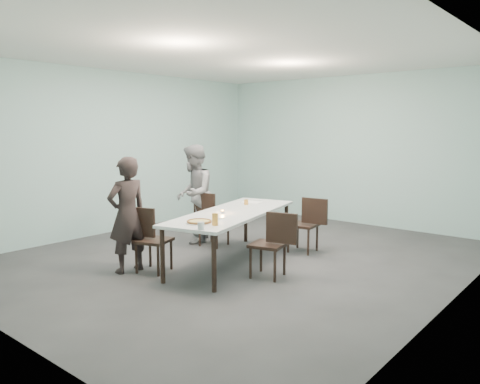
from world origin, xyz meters
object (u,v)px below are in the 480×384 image
Objects in this scene: chair_near_left at (148,235)px; diner_far at (194,194)px; amber_tumbler at (246,202)px; chair_far_right at (308,221)px; water_tumbler at (201,226)px; side_plate at (219,218)px; tealight at (222,212)px; pizza at (199,222)px; chair_far_left at (210,215)px; diner_near at (127,215)px; chair_near_right at (274,240)px; table at (233,215)px; beer_glass at (215,219)px.

diner_far is at bearing 96.32° from chair_near_left.
chair_far_right is at bearing 35.52° from amber_tumbler.
water_tumbler is at bearing 81.36° from chair_far_right.
chair_far_right is 4.83× the size of side_plate.
pizza is at bearing -71.28° from tealight.
chair_near_left is 1.62m from chair_far_left.
diner_near is 1.85m from diner_far.
chair_near_right is at bearing 0.22° from tealight.
amber_tumbler reaches higher than tealight.
chair_near_left is at bearing -86.20° from chair_far_left.
table is at bearing -26.52° from chair_near_right.
water_tumbler is 1.08m from tealight.
chair_far_right is 9.67× the size of water_tumbler.
chair_far_left is at bearing -174.23° from amber_tumbler.
beer_glass is (1.08, 0.17, 0.32)m from chair_near_left.
pizza is 0.41m from side_plate.
diner_near is 10.46× the size of beer_glass.
diner_near is at bearing -150.34° from chair_near_left.
side_plate is at bearing 19.85° from diner_far.
water_tumbler is (0.03, -0.28, -0.03)m from beer_glass.
chair_far_right is at bearing 67.72° from tealight.
chair_near_right is at bearing -30.40° from chair_far_left.
beer_glass reaches higher than chair_far_right.
chair_near_right is (1.49, 0.85, 0.00)m from chair_near_left.
water_tumbler is 1.61× the size of tealight.
beer_glass is (1.26, 0.37, 0.04)m from diner_near.
chair_far_left is at bearing 129.39° from pizza.
diner_far is (-2.19, 0.72, 0.33)m from chair_near_right.
beer_glass is at bearing -8.93° from chair_near_left.
beer_glass reaches higher than amber_tumbler.
chair_far_left is 10.88× the size of amber_tumbler.
diner_far is at bearing 137.22° from pizza.
tealight is (-0.24, 0.70, 0.00)m from pizza.
side_plate is (-0.04, 0.41, -0.01)m from pizza.
water_tumbler reaches higher than pizza.
amber_tumbler is at bearing 115.51° from beer_glass.
chair_far_left is 1.23m from tealight.
table is 8.06× the size of pizza.
beer_glass is 2.68× the size of tealight.
chair_far_right is 2.34m from water_tumbler.
diner_near is at bearing -163.53° from beer_glass.
table is 34.24× the size of amber_tumbler.
chair_far_left is at bearing -35.44° from chair_near_right.
amber_tumbler is (1.08, 0.08, -0.04)m from diner_far.
chair_far_right is at bearing 14.30° from chair_far_left.
diner_near is (-1.34, -2.42, 0.28)m from chair_far_right.
chair_near_right reaches higher than water_tumbler.
beer_glass is at bearing -64.49° from amber_tumbler.
amber_tumbler is at bearing 112.78° from water_tumbler.
beer_glass reaches higher than chair_near_left.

